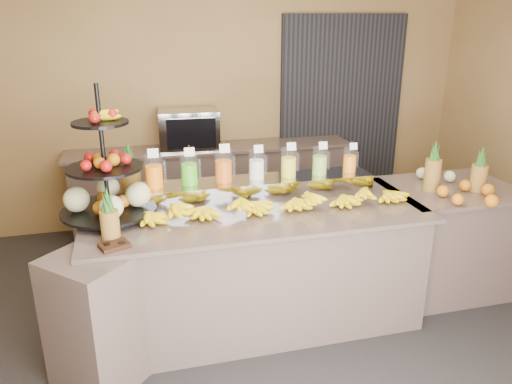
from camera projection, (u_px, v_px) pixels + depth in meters
name	position (u px, v px, depth m)	size (l,w,h in m)	color
ground	(267.00, 341.00, 3.70)	(6.00, 6.00, 0.00)	black
room_envelope	(264.00, 71.00, 3.83)	(6.04, 5.02, 2.82)	olive
buffet_counter	(243.00, 271.00, 3.75)	(2.75, 1.25, 0.93)	gray
right_counter	(444.00, 238.00, 4.31)	(1.08, 0.88, 0.93)	gray
back_ledge	(213.00, 187.00, 5.59)	(3.10, 0.55, 0.93)	gray
pitcher_tray	(257.00, 188.00, 3.91)	(1.85, 0.30, 0.15)	gray
juice_pitcher_orange_a	(154.00, 173.00, 3.66)	(0.13, 0.14, 0.32)	silver
juice_pitcher_green	(189.00, 171.00, 3.72)	(0.13, 0.13, 0.31)	silver
juice_pitcher_orange_b	(224.00, 168.00, 3.78)	(0.13, 0.14, 0.32)	silver
juice_pitcher_milk	(257.00, 167.00, 3.85)	(0.12, 0.13, 0.30)	silver
juice_pitcher_lemon	(289.00, 164.00, 3.91)	(0.12, 0.13, 0.30)	silver
juice_pitcher_lime	(320.00, 162.00, 3.97)	(0.12, 0.12, 0.29)	silver
juice_pitcher_orange_c	(350.00, 161.00, 4.04)	(0.11, 0.11, 0.26)	silver
banana_heap	(274.00, 201.00, 3.64)	(2.02, 0.18, 0.17)	yellow
fruit_stand	(113.00, 185.00, 3.48)	(0.74, 0.74, 0.94)	black
condiment_caddy	(114.00, 245.00, 3.08)	(0.17, 0.13, 0.03)	black
pineapple_left_a	(110.00, 221.00, 3.14)	(0.12, 0.12, 0.36)	brown
pineapple_left_b	(131.00, 177.00, 3.85)	(0.16, 0.16, 0.46)	brown
right_fruit_pile	(461.00, 185.00, 3.95)	(0.49, 0.47, 0.26)	brown
oven_warmer	(189.00, 129.00, 5.31)	(0.62, 0.44, 0.42)	gray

